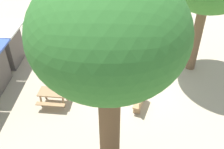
{
  "coord_description": "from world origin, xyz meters",
  "views": [
    {
      "loc": [
        -11.09,
        0.86,
        9.44
      ],
      "look_at": [
        0.63,
        1.4,
        0.8
      ],
      "focal_mm": 40.93,
      "sensor_mm": 36.0,
      "label": 1
    }
  ],
  "objects_px": {
    "market_stall_white": "(4,47)",
    "feed_bucket": "(98,77)",
    "wooden_bench": "(141,100)",
    "elephant": "(120,69)",
    "picnic_table_near": "(53,94)",
    "person_handler": "(140,55)",
    "shade_tree_main": "(109,35)"
  },
  "relations": [
    {
      "from": "wooden_bench",
      "to": "picnic_table_near",
      "type": "relative_size",
      "value": 0.92
    },
    {
      "from": "shade_tree_main",
      "to": "picnic_table_near",
      "type": "height_order",
      "value": "shade_tree_main"
    },
    {
      "from": "elephant",
      "to": "shade_tree_main",
      "type": "distance_m",
      "value": 7.97
    },
    {
      "from": "elephant",
      "to": "shade_tree_main",
      "type": "relative_size",
      "value": 0.22
    },
    {
      "from": "person_handler",
      "to": "picnic_table_near",
      "type": "distance_m",
      "value": 5.93
    },
    {
      "from": "elephant",
      "to": "shade_tree_main",
      "type": "xyz_separation_m",
      "value": [
        -5.92,
        0.28,
        5.32
      ]
    },
    {
      "from": "elephant",
      "to": "wooden_bench",
      "type": "xyz_separation_m",
      "value": [
        -2.28,
        -1.15,
        -0.33
      ]
    },
    {
      "from": "market_stall_white",
      "to": "feed_bucket",
      "type": "bearing_deg",
      "value": -104.17
    },
    {
      "from": "shade_tree_main",
      "to": "market_stall_white",
      "type": "relative_size",
      "value": 3.17
    },
    {
      "from": "person_handler",
      "to": "shade_tree_main",
      "type": "height_order",
      "value": "shade_tree_main"
    },
    {
      "from": "elephant",
      "to": "feed_bucket",
      "type": "distance_m",
      "value": 1.47
    },
    {
      "from": "person_handler",
      "to": "market_stall_white",
      "type": "bearing_deg",
      "value": -52.34
    },
    {
      "from": "person_handler",
      "to": "picnic_table_near",
      "type": "height_order",
      "value": "person_handler"
    },
    {
      "from": "person_handler",
      "to": "feed_bucket",
      "type": "bearing_deg",
      "value": -23.31
    },
    {
      "from": "feed_bucket",
      "to": "wooden_bench",
      "type": "bearing_deg",
      "value": -133.66
    },
    {
      "from": "picnic_table_near",
      "to": "feed_bucket",
      "type": "distance_m",
      "value": 3.13
    },
    {
      "from": "shade_tree_main",
      "to": "wooden_bench",
      "type": "bearing_deg",
      "value": -21.56
    },
    {
      "from": "wooden_bench",
      "to": "feed_bucket",
      "type": "xyz_separation_m",
      "value": [
        2.37,
        2.48,
        -0.31
      ]
    },
    {
      "from": "wooden_bench",
      "to": "person_handler",
      "type": "bearing_deg",
      "value": 16.8
    },
    {
      "from": "market_stall_white",
      "to": "picnic_table_near",
      "type": "bearing_deg",
      "value": -133.3
    },
    {
      "from": "shade_tree_main",
      "to": "feed_bucket",
      "type": "distance_m",
      "value": 8.52
    },
    {
      "from": "shade_tree_main",
      "to": "wooden_bench",
      "type": "distance_m",
      "value": 6.87
    },
    {
      "from": "wooden_bench",
      "to": "market_stall_white",
      "type": "bearing_deg",
      "value": 83.73
    },
    {
      "from": "person_handler",
      "to": "shade_tree_main",
      "type": "xyz_separation_m",
      "value": [
        -7.34,
        1.52,
        5.17
      ]
    },
    {
      "from": "market_stall_white",
      "to": "feed_bucket",
      "type": "height_order",
      "value": "market_stall_white"
    },
    {
      "from": "elephant",
      "to": "feed_bucket",
      "type": "height_order",
      "value": "elephant"
    },
    {
      "from": "person_handler",
      "to": "feed_bucket",
      "type": "distance_m",
      "value": 3.0
    },
    {
      "from": "elephant",
      "to": "picnic_table_near",
      "type": "xyz_separation_m",
      "value": [
        -2.16,
        3.48,
        -0.21
      ]
    },
    {
      "from": "wooden_bench",
      "to": "market_stall_white",
      "type": "distance_m",
      "value": 9.54
    },
    {
      "from": "market_stall_white",
      "to": "feed_bucket",
      "type": "relative_size",
      "value": 7.0
    },
    {
      "from": "shade_tree_main",
      "to": "market_stall_white",
      "type": "distance_m",
      "value": 11.59
    },
    {
      "from": "market_stall_white",
      "to": "feed_bucket",
      "type": "xyz_separation_m",
      "value": [
        -1.56,
        -6.19,
        -0.98
      ]
    }
  ]
}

